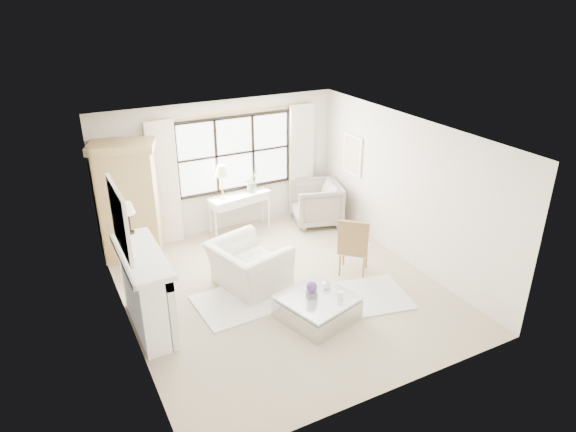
% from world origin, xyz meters
% --- Properties ---
extents(floor, '(5.50, 5.50, 0.00)m').
position_xyz_m(floor, '(0.00, 0.00, 0.00)').
color(floor, tan).
rests_on(floor, ground).
extents(ceiling, '(5.50, 5.50, 0.00)m').
position_xyz_m(ceiling, '(0.00, 0.00, 2.70)').
color(ceiling, white).
rests_on(ceiling, ground).
extents(wall_back, '(5.00, 0.00, 5.00)m').
position_xyz_m(wall_back, '(0.00, 2.75, 1.35)').
color(wall_back, beige).
rests_on(wall_back, ground).
extents(wall_front, '(5.00, 0.00, 5.00)m').
position_xyz_m(wall_front, '(0.00, -2.75, 1.35)').
color(wall_front, beige).
rests_on(wall_front, ground).
extents(wall_left, '(0.00, 5.50, 5.50)m').
position_xyz_m(wall_left, '(-2.50, 0.00, 1.35)').
color(wall_left, beige).
rests_on(wall_left, ground).
extents(wall_right, '(0.00, 5.50, 5.50)m').
position_xyz_m(wall_right, '(2.50, 0.00, 1.35)').
color(wall_right, beige).
rests_on(wall_right, ground).
extents(window_pane, '(2.40, 0.02, 1.50)m').
position_xyz_m(window_pane, '(0.30, 2.73, 1.60)').
color(window_pane, white).
rests_on(window_pane, wall_back).
extents(window_frame, '(2.50, 0.04, 1.50)m').
position_xyz_m(window_frame, '(0.30, 2.72, 1.60)').
color(window_frame, black).
rests_on(window_frame, wall_back).
extents(curtain_rod, '(3.30, 0.04, 0.04)m').
position_xyz_m(curtain_rod, '(0.30, 2.67, 2.47)').
color(curtain_rod, '#A7813A').
rests_on(curtain_rod, wall_back).
extents(curtain_left, '(0.55, 0.10, 2.47)m').
position_xyz_m(curtain_left, '(-1.20, 2.65, 1.24)').
color(curtain_left, white).
rests_on(curtain_left, ground).
extents(curtain_right, '(0.55, 0.10, 2.47)m').
position_xyz_m(curtain_right, '(1.80, 2.65, 1.24)').
color(curtain_right, beige).
rests_on(curtain_right, ground).
extents(fireplace, '(0.58, 1.66, 1.26)m').
position_xyz_m(fireplace, '(-2.27, 0.00, 0.65)').
color(fireplace, white).
rests_on(fireplace, ground).
extents(mirror_frame, '(0.05, 1.15, 0.95)m').
position_xyz_m(mirror_frame, '(-2.47, 0.00, 1.84)').
color(mirror_frame, white).
rests_on(mirror_frame, wall_left).
extents(mirror_glass, '(0.02, 1.00, 0.80)m').
position_xyz_m(mirror_glass, '(-2.44, 0.00, 1.84)').
color(mirror_glass, silver).
rests_on(mirror_glass, wall_left).
extents(art_frame, '(0.04, 0.62, 0.82)m').
position_xyz_m(art_frame, '(2.47, 1.70, 1.55)').
color(art_frame, white).
rests_on(art_frame, wall_right).
extents(art_canvas, '(0.01, 0.52, 0.72)m').
position_xyz_m(art_canvas, '(2.45, 1.70, 1.55)').
color(art_canvas, beige).
rests_on(art_canvas, wall_right).
extents(mantel_lamp, '(0.22, 0.22, 0.51)m').
position_xyz_m(mantel_lamp, '(-2.24, 0.73, 1.65)').
color(mantel_lamp, black).
rests_on(mantel_lamp, fireplace).
extents(armoire, '(1.29, 1.03, 2.24)m').
position_xyz_m(armoire, '(-1.95, 2.34, 1.14)').
color(armoire, tan).
rests_on(armoire, floor).
extents(console_table, '(1.36, 0.67, 0.80)m').
position_xyz_m(console_table, '(0.26, 2.49, 0.40)').
color(console_table, white).
rests_on(console_table, floor).
extents(console_lamp, '(0.28, 0.28, 0.69)m').
position_xyz_m(console_lamp, '(-0.10, 2.47, 1.36)').
color(console_lamp, '#B58F3F').
rests_on(console_lamp, console_table).
extents(orchid_plant, '(0.30, 0.26, 0.50)m').
position_xyz_m(orchid_plant, '(0.57, 2.51, 1.05)').
color(orchid_plant, '#627A51').
rests_on(orchid_plant, console_table).
extents(side_table, '(0.40, 0.40, 0.51)m').
position_xyz_m(side_table, '(-0.36, 1.09, 0.33)').
color(side_table, white).
rests_on(side_table, floor).
extents(rug_left, '(1.65, 1.21, 0.03)m').
position_xyz_m(rug_left, '(-0.69, -0.02, 0.01)').
color(rug_left, white).
rests_on(rug_left, floor).
extents(rug_right, '(1.65, 1.37, 0.03)m').
position_xyz_m(rug_right, '(1.06, -0.84, 0.01)').
color(rug_right, silver).
rests_on(rug_right, floor).
extents(club_armchair, '(1.34, 1.45, 0.79)m').
position_xyz_m(club_armchair, '(-0.46, 0.38, 0.39)').
color(club_armchair, white).
rests_on(club_armchair, floor).
extents(wingback_chair, '(1.23, 1.21, 0.91)m').
position_xyz_m(wingback_chair, '(1.85, 2.07, 0.45)').
color(wingback_chair, gray).
rests_on(wingback_chair, floor).
extents(french_chair, '(0.68, 0.68, 1.08)m').
position_xyz_m(french_chair, '(1.37, -0.07, 0.31)').
color(french_chair, olive).
rests_on(french_chair, floor).
extents(coffee_table, '(1.23, 1.23, 0.38)m').
position_xyz_m(coffee_table, '(0.10, -0.96, 0.18)').
color(coffee_table, silver).
rests_on(coffee_table, floor).
extents(planter_box, '(0.17, 0.17, 0.11)m').
position_xyz_m(planter_box, '(0.02, -0.93, 0.43)').
color(planter_box, slate).
rests_on(planter_box, coffee_table).
extents(planter_flowers, '(0.16, 0.16, 0.16)m').
position_xyz_m(planter_flowers, '(0.02, -0.93, 0.57)').
color(planter_flowers, '#59317B').
rests_on(planter_flowers, planter_box).
extents(pillar_candle, '(0.09, 0.09, 0.12)m').
position_xyz_m(pillar_candle, '(0.39, -1.16, 0.44)').
color(pillar_candle, white).
rests_on(pillar_candle, coffee_table).
extents(coffee_vase, '(0.17, 0.17, 0.16)m').
position_xyz_m(coffee_vase, '(0.35, -0.81, 0.46)').
color(coffee_vase, silver).
rests_on(coffee_vase, coffee_table).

